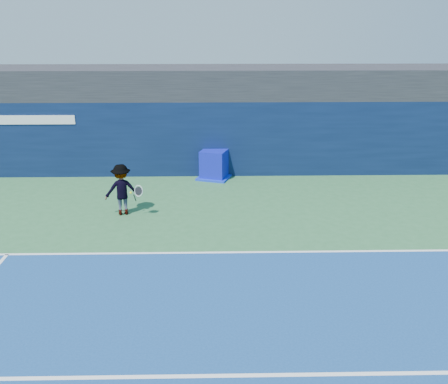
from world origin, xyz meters
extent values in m
plane|color=#2C6338|center=(0.00, 0.00, 0.00)|extent=(80.00, 80.00, 0.00)
cube|color=white|center=(0.00, 3.00, 0.01)|extent=(24.00, 0.10, 0.01)
cube|color=white|center=(0.00, -2.00, 0.01)|extent=(24.00, 0.10, 0.01)
cube|color=#222227|center=(0.00, 11.50, 3.60)|extent=(36.00, 3.00, 1.20)
cube|color=#091736|center=(0.00, 10.50, 1.50)|extent=(36.00, 1.00, 3.00)
cube|color=white|center=(-7.00, 9.99, 2.35)|extent=(4.50, 0.04, 0.35)
cube|color=#0B12A5|center=(0.67, 9.79, 0.58)|extent=(1.21, 1.21, 1.15)
cube|color=#0D27C3|center=(0.67, 9.79, 0.04)|extent=(1.52, 1.52, 0.08)
imported|color=silver|center=(-2.33, 5.95, 0.84)|extent=(1.21, 0.87, 1.69)
cylinder|color=black|center=(-1.88, 5.70, 0.65)|extent=(0.08, 0.15, 0.27)
torus|color=silver|center=(-1.74, 5.65, 0.90)|extent=(0.31, 0.18, 0.30)
cylinder|color=black|center=(-1.74, 5.65, 0.90)|extent=(0.26, 0.13, 0.26)
sphere|color=#DEF31B|center=(-2.03, 5.85, 0.77)|extent=(0.07, 0.07, 0.07)
camera|label=1|loc=(0.67, -9.38, 6.12)|focal=40.00mm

